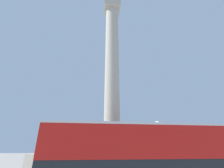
{
  "coord_description": "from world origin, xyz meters",
  "views": [
    {
      "loc": [
        -1.24,
        -15.9,
        3.09
      ],
      "look_at": [
        0.0,
        0.0,
        9.94
      ],
      "focal_mm": 24.0,
      "sensor_mm": 36.0,
      "label": 1
    }
  ],
  "objects_px": {
    "equestrian_statue": "(42,162)",
    "street_lamp": "(160,146)",
    "monument_column": "(112,114)",
    "bus_a": "(150,162)"
  },
  "relations": [
    {
      "from": "monument_column",
      "to": "street_lamp",
      "type": "bearing_deg",
      "value": -49.86
    },
    {
      "from": "street_lamp",
      "to": "monument_column",
      "type": "bearing_deg",
      "value": 130.14
    },
    {
      "from": "equestrian_statue",
      "to": "monument_column",
      "type": "bearing_deg",
      "value": -6.06
    },
    {
      "from": "equestrian_statue",
      "to": "street_lamp",
      "type": "height_order",
      "value": "equestrian_statue"
    },
    {
      "from": "street_lamp",
      "to": "bus_a",
      "type": "bearing_deg",
      "value": -120.71
    },
    {
      "from": "bus_a",
      "to": "equestrian_statue",
      "type": "bearing_deg",
      "value": 124.69
    },
    {
      "from": "monument_column",
      "to": "street_lamp",
      "type": "xyz_separation_m",
      "value": [
        3.34,
        -3.96,
        -3.19
      ]
    },
    {
      "from": "equestrian_statue",
      "to": "street_lamp",
      "type": "bearing_deg",
      "value": -10.87
    },
    {
      "from": "equestrian_statue",
      "to": "street_lamp",
      "type": "relative_size",
      "value": 1.14
    },
    {
      "from": "bus_a",
      "to": "equestrian_statue",
      "type": "xyz_separation_m",
      "value": [
        -9.89,
        12.97,
        -0.86
      ]
    }
  ]
}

